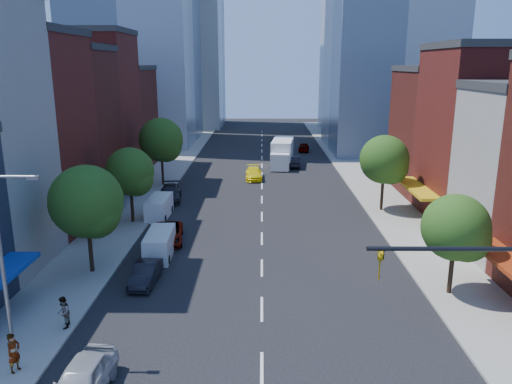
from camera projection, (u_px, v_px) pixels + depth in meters
ground at (262, 371)px, 23.05m from camera, size 220.00×220.00×0.00m
sidewalk_left at (161, 178)px, 61.91m from camera, size 5.00×120.00×0.15m
sidewalk_right at (363, 178)px, 61.63m from camera, size 5.00×120.00×0.15m
bldg_left_2 at (8, 136)px, 41.14m from camera, size 12.00×9.00×16.00m
bldg_left_3 at (51, 129)px, 49.50m from camera, size 12.00×8.00×15.00m
bldg_left_4 at (80, 111)px, 57.48m from camera, size 12.00×9.00×17.00m
bldg_left_5 at (106, 119)px, 67.18m from camera, size 12.00×10.00×13.00m
bldg_right_2 at (499, 137)px, 44.19m from camera, size 12.00×10.00×15.00m
bldg_right_3 at (455, 133)px, 54.12m from camera, size 12.00×10.00×13.00m
streetlight at (5, 255)px, 22.84m from camera, size 2.25×0.25×9.00m
tree_left_near at (88, 204)px, 32.54m from camera, size 4.80×4.80×7.30m
tree_left_mid at (131, 174)px, 43.28m from camera, size 4.20×4.20×6.65m
tree_left_far at (162, 142)px, 56.67m from camera, size 5.00×5.00×7.75m
tree_right_near at (458, 230)px, 29.55m from camera, size 4.00×4.00×6.20m
tree_right_far at (386, 162)px, 46.81m from camera, size 4.60×4.60×7.20m
parked_car_front at (82, 381)px, 21.00m from camera, size 2.19×4.86×1.62m
parked_car_second at (146, 274)px, 32.10m from camera, size 1.56×4.08×1.33m
parked_car_third at (168, 233)px, 39.60m from camera, size 2.98×5.30×1.40m
parked_car_rear at (170, 193)px, 51.62m from camera, size 2.82×5.62×1.57m
cargo_van_near at (159, 245)px, 36.44m from camera, size 1.94×4.50×1.89m
cargo_van_far at (159, 207)px, 45.90m from camera, size 1.92×4.51×1.90m
taxi at (254, 173)px, 61.26m from camera, size 2.15×4.98×1.43m
traffic_car_oncoming at (294, 162)px, 68.54m from camera, size 1.88×4.54×1.46m
traffic_car_far at (304, 147)px, 80.80m from camera, size 2.13×4.23×1.38m
box_truck at (282, 154)px, 69.19m from camera, size 3.57×9.08×3.56m
pedestrian_near at (14, 353)px, 22.55m from camera, size 0.65×0.80×1.88m
pedestrian_far at (63, 313)px, 26.32m from camera, size 0.80×0.95×1.75m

